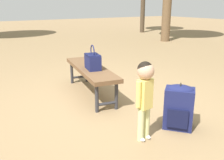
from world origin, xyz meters
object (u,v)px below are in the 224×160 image
object	(u,v)px
park_bench	(91,71)
child_standing	(145,89)
handbag	(93,61)
backpack_large	(179,106)

from	to	relation	value
park_bench	child_standing	xyz separation A→B (m)	(1.54, -0.19, 0.17)
handbag	park_bench	bearing A→B (deg)	166.95
handbag	backpack_large	distance (m)	1.49
park_bench	child_standing	size ratio (longest dim) A/B	1.93
park_bench	handbag	size ratio (longest dim) A/B	4.47
child_standing	backpack_large	distance (m)	0.59
handbag	backpack_large	size ratio (longest dim) A/B	0.67
park_bench	handbag	world-z (taller)	handbag
park_bench	backpack_large	size ratio (longest dim) A/B	3.00
handbag	child_standing	world-z (taller)	child_standing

